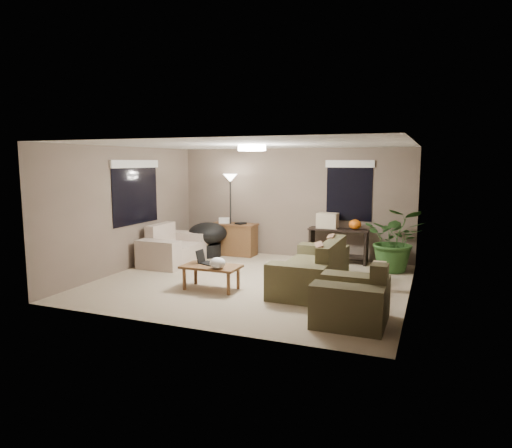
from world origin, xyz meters
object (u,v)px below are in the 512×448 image
at_px(loveseat, 173,250).
at_px(console_table, 338,243).
at_px(main_sofa, 313,271).
at_px(armchair, 352,302).
at_px(coffee_table, 211,269).
at_px(cat_scratching_post, 379,278).
at_px(desk, 234,239).
at_px(papasan_chair, 208,237).
at_px(houseplant, 395,247).
at_px(floor_lamp, 230,188).

bearing_deg(loveseat, console_table, 22.83).
xyz_separation_m(main_sofa, armchair, (0.94, -1.53, 0.00)).
relative_size(armchair, console_table, 0.77).
distance_m(coffee_table, cat_scratching_post, 2.89).
relative_size(main_sofa, armchair, 2.20).
bearing_deg(armchair, desk, 133.47).
height_order(coffee_table, papasan_chair, papasan_chair).
xyz_separation_m(console_table, cat_scratching_post, (1.10, -1.95, -0.22)).
bearing_deg(houseplant, loveseat, -167.73).
relative_size(coffee_table, desk, 0.91).
bearing_deg(loveseat, armchair, -28.23).
bearing_deg(cat_scratching_post, coffee_table, -159.97).
bearing_deg(loveseat, houseplant, 12.27).
distance_m(armchair, cat_scratching_post, 1.76).
distance_m(papasan_chair, floor_lamp, 1.25).
distance_m(main_sofa, desk, 3.22).
relative_size(loveseat, desk, 1.45).
height_order(main_sofa, desk, main_sofa).
height_order(desk, floor_lamp, floor_lamp).
height_order(loveseat, coffee_table, loveseat).
distance_m(main_sofa, papasan_chair, 3.40).
height_order(armchair, console_table, armchair).
relative_size(main_sofa, desk, 2.00).
relative_size(console_table, floor_lamp, 0.68).
height_order(loveseat, floor_lamp, floor_lamp).
height_order(desk, console_table, same).
bearing_deg(floor_lamp, houseplant, -3.50).
relative_size(loveseat, armchair, 1.60).
xyz_separation_m(armchair, desk, (-3.41, 3.60, 0.08)).
bearing_deg(cat_scratching_post, armchair, -94.98).
xyz_separation_m(loveseat, papasan_chair, (0.38, 0.92, 0.17)).
relative_size(floor_lamp, houseplant, 1.47).
bearing_deg(loveseat, floor_lamp, 56.13).
xyz_separation_m(houseplant, cat_scratching_post, (-0.13, -1.54, -0.29)).
height_order(main_sofa, houseplant, houseplant).
bearing_deg(desk, main_sofa, -39.93).
relative_size(main_sofa, papasan_chair, 2.41).
relative_size(papasan_chair, floor_lamp, 0.48).
bearing_deg(papasan_chair, desk, 38.29).
relative_size(loveseat, floor_lamp, 0.84).
bearing_deg(console_table, cat_scratching_post, -60.61).
xyz_separation_m(main_sofa, loveseat, (-3.33, 0.76, 0.00)).
bearing_deg(floor_lamp, armchair, -45.50).
bearing_deg(papasan_chair, cat_scratching_post, -19.81).
bearing_deg(floor_lamp, desk, 60.17).
height_order(main_sofa, floor_lamp, floor_lamp).
height_order(loveseat, armchair, same).
bearing_deg(desk, console_table, 2.34).
xyz_separation_m(papasan_chair, houseplant, (4.19, 0.08, 0.04)).
bearing_deg(cat_scratching_post, loveseat, 172.99).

